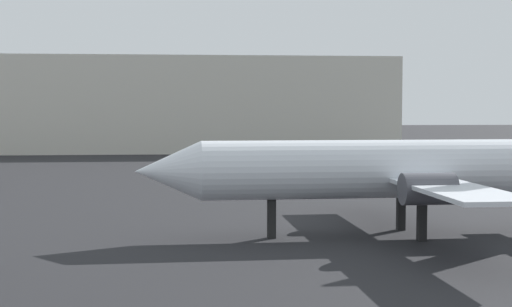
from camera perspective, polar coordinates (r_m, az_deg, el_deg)
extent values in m
cylinder|color=silver|center=(43.98, 10.49, -1.17)|extent=(22.46, 3.91, 3.40)
cone|color=silver|center=(41.99, -6.79, -1.36)|extent=(3.81, 3.48, 3.40)
cube|color=silver|center=(44.37, 11.86, -1.81)|extent=(4.24, 24.50, 0.23)
cylinder|color=#4C4C54|center=(39.81, 13.09, -2.67)|extent=(2.85, 1.75, 1.69)
cylinder|color=#4C4C54|center=(48.59, 9.36, -1.52)|extent=(2.85, 1.75, 1.69)
cube|color=black|center=(42.73, 1.20, -5.05)|extent=(0.48, 0.48, 2.24)
cube|color=black|center=(42.89, 12.63, -5.10)|extent=(0.48, 0.48, 2.24)
cube|color=black|center=(46.41, 11.08, -4.43)|extent=(0.48, 0.48, 2.24)
cone|color=#B2BCCC|center=(83.85, 18.90, 0.27)|extent=(3.10, 2.88, 2.53)
cube|color=beige|center=(131.71, -11.52, 3.68)|extent=(98.93, 23.19, 15.95)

